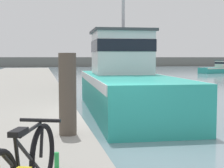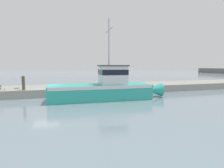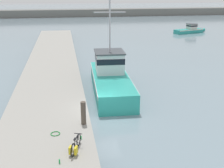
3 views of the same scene
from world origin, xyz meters
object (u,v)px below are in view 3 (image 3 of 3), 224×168
boat_red_outer (190,30)px  water_bottle_by_bike (59,161)px  water_bottle_on_curb (81,138)px  bicycle_touring (75,146)px  mooring_post (83,113)px  fishing_boat_main (110,77)px

boat_red_outer → water_bottle_by_bike: bearing=-48.3°
water_bottle_by_bike → water_bottle_on_curb: bearing=60.9°
boat_red_outer → bicycle_touring: 50.44m
mooring_post → water_bottle_on_curb: bearing=-98.6°
boat_red_outer → fishing_boat_main: bearing=-52.0°
boat_red_outer → mooring_post: 47.42m
boat_red_outer → water_bottle_on_curb: (-25.65, -41.93, 0.31)m
water_bottle_on_curb → water_bottle_by_bike: size_ratio=0.87×
mooring_post → water_bottle_on_curb: (-0.28, -1.88, -0.64)m
bicycle_touring → water_bottle_by_bike: 1.21m
fishing_boat_main → boat_red_outer: fishing_boat_main is taller
boat_red_outer → water_bottle_on_curb: 49.16m
water_bottle_on_curb → mooring_post: bearing=81.4°
bicycle_touring → mooring_post: 3.24m
mooring_post → water_bottle_by_bike: (-1.48, -4.02, -0.63)m
boat_red_outer → water_bottle_on_curb: size_ratio=37.64×
bicycle_touring → water_bottle_on_curb: (0.39, 1.27, -0.25)m
fishing_boat_main → water_bottle_by_bike: (-4.54, -12.24, -0.23)m
mooring_post → water_bottle_on_curb: size_ratio=7.36×
fishing_boat_main → bicycle_touring: bearing=-105.5°
mooring_post → water_bottle_by_bike: 4.33m
fishing_boat_main → water_bottle_on_curb: (-3.34, -10.10, -0.25)m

